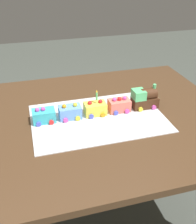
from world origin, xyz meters
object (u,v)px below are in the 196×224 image
(cake_car_flatbed_turquoise, at_px, (44,116))
(birthday_candle, at_px, (97,95))
(cake_car_tanker_lemon, at_px, (95,109))
(cake_car_caboose_sky_blue, at_px, (70,112))
(cake_locomotive, at_px, (145,98))
(cake_car_hopper_coral, at_px, (119,105))
(dining_table, at_px, (84,137))

(cake_car_flatbed_turquoise, distance_m, birthday_candle, 0.25)
(cake_car_flatbed_turquoise, relative_size, birthday_candle, 1.91)
(cake_car_tanker_lemon, xyz_separation_m, cake_car_flatbed_turquoise, (0.24, 0.00, 0.00))
(cake_car_caboose_sky_blue, height_order, cake_car_flatbed_turquoise, same)
(cake_locomotive, distance_m, cake_car_tanker_lemon, 0.25)
(cake_car_hopper_coral, relative_size, cake_car_caboose_sky_blue, 1.00)
(birthday_candle, bearing_deg, cake_locomotive, 180.00)
(cake_locomotive, xyz_separation_m, cake_car_tanker_lemon, (0.25, -0.00, -0.02))
(dining_table, height_order, cake_car_caboose_sky_blue, cake_car_caboose_sky_blue)
(cake_car_caboose_sky_blue, xyz_separation_m, cake_car_flatbed_turquoise, (0.12, 0.00, 0.00))
(dining_table, relative_size, cake_car_hopper_coral, 14.00)
(cake_car_hopper_coral, bearing_deg, dining_table, 4.37)
(cake_car_hopper_coral, relative_size, cake_car_flatbed_turquoise, 1.00)
(dining_table, xyz_separation_m, cake_locomotive, (-0.31, -0.01, 0.16))
(cake_locomotive, xyz_separation_m, cake_car_hopper_coral, (0.13, -0.00, -0.02))
(cake_locomotive, xyz_separation_m, cake_car_flatbed_turquoise, (0.48, -0.00, -0.02))
(cake_locomotive, xyz_separation_m, cake_car_caboose_sky_blue, (0.36, -0.00, -0.02))
(cake_locomotive, relative_size, cake_car_caboose_sky_blue, 1.40)
(cake_locomotive, distance_m, cake_car_hopper_coral, 0.13)
(cake_locomotive, height_order, cake_car_caboose_sky_blue, cake_locomotive)
(cake_car_tanker_lemon, distance_m, cake_car_caboose_sky_blue, 0.12)
(cake_locomotive, bearing_deg, cake_car_caboose_sky_blue, -0.00)
(cake_locomotive, relative_size, birthday_candle, 2.67)
(cake_locomotive, bearing_deg, cake_car_hopper_coral, -0.00)
(cake_locomotive, bearing_deg, birthday_candle, 0.00)
(cake_car_hopper_coral, distance_m, birthday_candle, 0.13)
(dining_table, distance_m, cake_locomotive, 0.35)
(cake_car_tanker_lemon, bearing_deg, dining_table, 12.81)
(dining_table, xyz_separation_m, cake_car_tanker_lemon, (-0.06, -0.01, 0.14))
(cake_car_hopper_coral, distance_m, cake_car_tanker_lemon, 0.12)
(cake_locomotive, height_order, birthday_candle, birthday_candle)
(cake_car_hopper_coral, xyz_separation_m, cake_car_caboose_sky_blue, (0.24, 0.00, -0.00))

